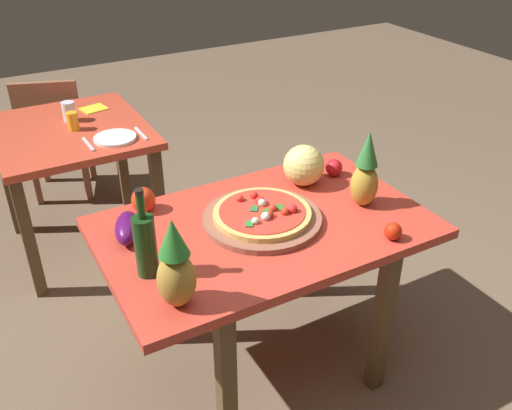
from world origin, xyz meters
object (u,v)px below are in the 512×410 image
object	(u,v)px
drinking_glass_water	(69,111)
pizza_board	(262,219)
pineapple_right	(176,268)
drinking_glass_juice	(73,121)
napkin_folded	(94,109)
tomato_beside_pepper	(393,231)
display_table	(264,243)
melon	(304,165)
wine_bottle	(145,244)
knife_utensil	(141,133)
pizza	(263,213)
tomato_by_bottle	(334,168)
bell_pepper	(143,200)
tomato_at_corner	(305,161)
background_table	(73,148)
fork_utensil	(88,144)
dining_chair	(55,131)
dinner_plate	(115,138)
eggplant	(127,228)
pineapple_left	(366,173)

from	to	relation	value
drinking_glass_water	pizza_board	bearing A→B (deg)	-73.81
pineapple_right	drinking_glass_juice	world-z (taller)	pineapple_right
napkin_folded	tomato_beside_pepper	bearing A→B (deg)	-71.68
display_table	melon	bearing A→B (deg)	32.94
wine_bottle	drinking_glass_juice	xyz separation A→B (m)	(0.08, 1.40, -0.07)
tomato_beside_pepper	knife_utensil	size ratio (longest dim) A/B	0.38
pizza	pineapple_right	bearing A→B (deg)	-148.27
drinking_glass_juice	tomato_by_bottle	bearing A→B (deg)	-50.61
bell_pepper	tomato_at_corner	distance (m)	0.79
wine_bottle	bell_pepper	bearing A→B (deg)	72.63
background_table	tomato_at_corner	xyz separation A→B (m)	(0.86, -1.02, 0.15)
tomato_at_corner	fork_utensil	bearing A→B (deg)	137.78
dining_chair	wine_bottle	world-z (taller)	wine_bottle
dinner_plate	drinking_glass_juice	bearing A→B (deg)	123.52
fork_utensil	eggplant	bearing A→B (deg)	-97.16
melon	tomato_by_bottle	xyz separation A→B (m)	(0.17, -0.00, -0.05)
napkin_folded	pizza	bearing A→B (deg)	-80.50
bell_pepper	eggplant	xyz separation A→B (m)	(-0.12, -0.16, -0.00)
pizza_board	napkin_folded	xyz separation A→B (m)	(-0.26, 1.55, -0.01)
pineapple_left	fork_utensil	xyz separation A→B (m)	(-0.85, 1.15, -0.14)
dining_chair	tomato_by_bottle	world-z (taller)	dining_chair
fork_utensil	tomato_at_corner	bearing A→B (deg)	-43.96
display_table	pizza	xyz separation A→B (m)	(0.00, 0.02, 0.13)
drinking_glass_water	dinner_plate	size ratio (longest dim) A/B	0.49
background_table	fork_utensil	size ratio (longest dim) A/B	4.91
dining_chair	melon	distance (m)	2.00
wine_bottle	knife_utensil	size ratio (longest dim) A/B	1.84
pineapple_left	dining_chair	bearing A→B (deg)	112.52
tomato_by_bottle	pizza_board	bearing A→B (deg)	-158.92
display_table	drinking_glass_juice	bearing A→B (deg)	108.13
drinking_glass_water	tomato_beside_pepper	bearing A→B (deg)	-66.18
tomato_beside_pepper	fork_utensil	distance (m)	1.62
fork_utensil	melon	bearing A→B (deg)	-51.92
pineapple_left	dinner_plate	bearing A→B (deg)	121.62
pineapple_left	dinner_plate	distance (m)	1.36
tomato_by_bottle	knife_utensil	size ratio (longest dim) A/B	0.43
pineapple_left	eggplant	bearing A→B (deg)	166.07
pineapple_left	drinking_glass_water	bearing A→B (deg)	119.15
eggplant	melon	bearing A→B (deg)	2.89
eggplant	pizza	bearing A→B (deg)	-16.12
bell_pepper	wine_bottle	bearing A→B (deg)	-107.37
pineapple_right	dinner_plate	world-z (taller)	pineapple_right
dining_chair	pizza_board	bearing A→B (deg)	121.50
pineapple_right	bell_pepper	world-z (taller)	pineapple_right
eggplant	background_table	bearing A→B (deg)	87.53
tomato_at_corner	drinking_glass_juice	xyz separation A→B (m)	(-0.84, 0.98, 0.02)
pineapple_left	pizza	bearing A→B (deg)	168.67
wine_bottle	pineapple_left	bearing A→B (deg)	0.72
tomato_by_bottle	tomato_beside_pepper	size ratio (longest dim) A/B	1.14
pineapple_right	napkin_folded	world-z (taller)	pineapple_right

